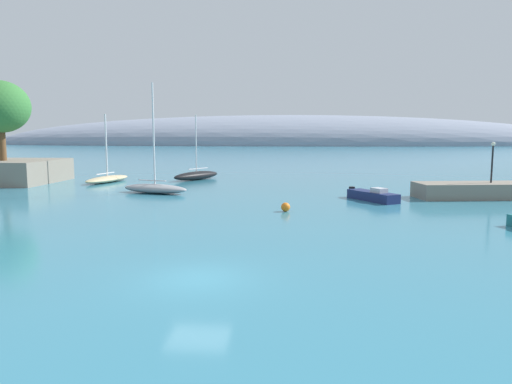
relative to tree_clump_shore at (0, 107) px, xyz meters
The scene contains 11 objects.
water 46.58m from the tree_clump_shore, 49.27° to the right, with size 600.00×600.00×0.00m, color teal.
shore_outcrop 7.75m from the tree_clump_shore, 136.45° to the left, with size 13.15×11.08×2.70m, color gray.
tree_clump_shore is the anchor object (origin of this frame).
breakwater_rocks 54.34m from the tree_clump_shore, ahead, with size 16.29×3.61×1.40m, color gray.
distant_ridge 214.80m from the tree_clump_shore, 82.10° to the left, with size 332.21×75.16×32.66m, color gray.
sailboat_black_near_shore 23.96m from the tree_clump_shore, 16.33° to the left, with size 5.57×7.78×8.19m.
sailboat_sand_mid_mooring 14.41m from the tree_clump_shore, 12.58° to the left, with size 3.99×8.37×8.15m.
sailboat_grey_outer_mooring 23.16m from the tree_clump_shore, 20.68° to the right, with size 7.35×4.17×10.66m.
motorboat_navy_alongside_breakwater 43.06m from the tree_clump_shore, 15.67° to the right, with size 4.01×5.35×1.19m.
mooring_buoy_orange 38.59m from the tree_clump_shore, 28.25° to the right, with size 0.69×0.69×0.69m, color orange.
harbor_lamp_post 52.61m from the tree_clump_shore, ahead, with size 0.36×0.36×3.67m.
Camera 1 is at (3.67, -18.12, 5.75)m, focal length 33.12 mm.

